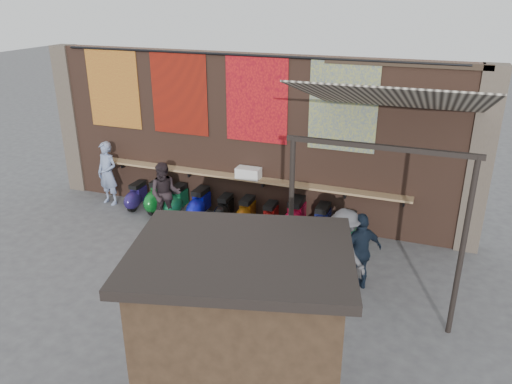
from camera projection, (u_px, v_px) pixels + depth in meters
ground at (202, 263)px, 10.50m from camera, size 70.00×70.00×0.00m
brick_wall at (248, 138)px, 12.09m from camera, size 10.00×0.40×4.00m
pier_left at (73, 120)px, 13.79m from camera, size 0.50×0.50×4.00m
pier_right at (480, 162)px, 10.39m from camera, size 0.50×0.50×4.00m
eating_counter at (243, 178)px, 12.10m from camera, size 8.00×0.32×0.05m
shelf_box at (248, 173)px, 11.97m from camera, size 0.58×0.32×0.26m
tapestry_redgold at (113, 89)px, 12.70m from camera, size 1.50×0.02×2.00m
tapestry_sun at (179, 94)px, 12.08m from camera, size 1.50×0.02×2.00m
tapestry_orange at (256, 100)px, 11.42m from camera, size 1.50×0.02×2.00m
tapestry_multi at (343, 106)px, 10.77m from camera, size 1.50×0.02×2.00m
hang_rail at (244, 55)px, 11.15m from camera, size 9.50×0.06×0.06m
scooter_stool_0 at (137, 196)px, 12.99m from camera, size 0.33×0.72×0.69m
scooter_stool_1 at (159, 196)px, 12.80m from camera, size 0.40×0.88×0.84m
scooter_stool_2 at (177, 201)px, 12.61m from camera, size 0.36×0.80×0.76m
scooter_stool_3 at (200, 204)px, 12.38m from camera, size 0.37×0.82×0.78m
scooter_stool_4 at (224, 210)px, 12.21m from camera, size 0.32×0.71×0.68m
scooter_stool_5 at (246, 213)px, 11.98m from camera, size 0.34×0.75×0.72m
scooter_stool_6 at (270, 217)px, 11.79m from camera, size 0.32×0.71×0.67m
scooter_stool_7 at (295, 217)px, 11.60m from camera, size 0.40×0.89×0.85m
scooter_stool_8 at (321, 222)px, 11.45m from camera, size 0.37×0.81×0.77m
scooter_stool_9 at (349, 229)px, 11.22m from camera, size 0.32×0.71×0.68m
diner_left at (108, 173)px, 13.12m from camera, size 0.68×0.51×1.70m
diner_right at (165, 194)px, 11.95m from camera, size 0.93×0.84×1.57m
shopper_navy at (360, 252)px, 9.33m from camera, size 0.92×0.91×1.56m
shopper_grey at (344, 250)px, 9.34m from camera, size 1.21×1.10×1.62m
shopper_tan at (306, 254)px, 9.37m from camera, size 0.84×0.70×1.46m
market_stall at (242, 346)px, 6.17m from camera, size 2.64×2.23×2.47m
stall_roof at (241, 254)px, 5.69m from camera, size 2.97×2.55×0.12m
stall_sign at (250, 270)px, 6.78m from camera, size 1.17×0.34×0.50m
stall_shelf at (250, 324)px, 7.11m from camera, size 1.85×0.58×0.06m
awning_canvas at (394, 98)px, 8.80m from camera, size 3.20×3.28×0.97m
awning_ledger at (405, 64)px, 10.03m from camera, size 3.30×0.08×0.12m
awning_header at (380, 147)px, 7.68m from camera, size 3.00×0.08×0.08m
awning_post_left at (291, 223)px, 8.71m from camera, size 0.09×0.09×3.10m
awning_post_right at (462, 250)px, 7.79m from camera, size 0.09×0.09×3.10m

